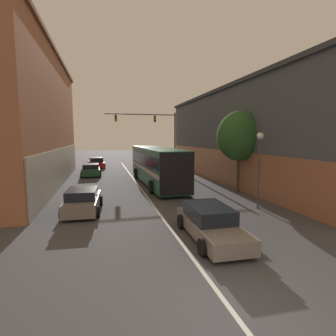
{
  "coord_description": "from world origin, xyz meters",
  "views": [
    {
      "loc": [
        -2.91,
        -4.99,
        4.17
      ],
      "look_at": [
        2.23,
        15.65,
        1.65
      ],
      "focal_mm": 28.0,
      "sensor_mm": 36.0,
      "label": 1
    }
  ],
  "objects_px": {
    "parked_car_left_near": "(96,163)",
    "street_tree_near": "(239,136)",
    "bus": "(156,164)",
    "traffic_signal_gantry": "(156,128)",
    "hatchback_foreground": "(210,223)",
    "street_lamp": "(259,158)",
    "parked_car_left_mid": "(91,170)",
    "parked_car_left_far": "(83,201)"
  },
  "relations": [
    {
      "from": "parked_car_left_near",
      "to": "street_tree_near",
      "type": "xyz_separation_m",
      "value": [
        10.84,
        -18.93,
        3.56
      ]
    },
    {
      "from": "bus",
      "to": "traffic_signal_gantry",
      "type": "bearing_deg",
      "value": -12.76
    },
    {
      "from": "hatchback_foreground",
      "to": "street_lamp",
      "type": "xyz_separation_m",
      "value": [
        4.57,
        3.64,
        2.32
      ]
    },
    {
      "from": "hatchback_foreground",
      "to": "parked_car_left_mid",
      "type": "height_order",
      "value": "hatchback_foreground"
    },
    {
      "from": "parked_car_left_mid",
      "to": "street_tree_near",
      "type": "distance_m",
      "value": 16.48
    },
    {
      "from": "hatchback_foreground",
      "to": "parked_car_left_mid",
      "type": "distance_m",
      "value": 20.32
    },
    {
      "from": "street_lamp",
      "to": "street_tree_near",
      "type": "relative_size",
      "value": 0.73
    },
    {
      "from": "parked_car_left_near",
      "to": "traffic_signal_gantry",
      "type": "height_order",
      "value": "traffic_signal_gantry"
    },
    {
      "from": "parked_car_left_mid",
      "to": "traffic_signal_gantry",
      "type": "bearing_deg",
      "value": -68.16
    },
    {
      "from": "hatchback_foreground",
      "to": "traffic_signal_gantry",
      "type": "bearing_deg",
      "value": -4.39
    },
    {
      "from": "parked_car_left_far",
      "to": "street_lamp",
      "type": "height_order",
      "value": "street_lamp"
    },
    {
      "from": "bus",
      "to": "traffic_signal_gantry",
      "type": "distance_m",
      "value": 10.98
    },
    {
      "from": "traffic_signal_gantry",
      "to": "street_lamp",
      "type": "distance_m",
      "value": 19.72
    },
    {
      "from": "parked_car_left_far",
      "to": "street_tree_near",
      "type": "bearing_deg",
      "value": -72.38
    },
    {
      "from": "bus",
      "to": "street_lamp",
      "type": "height_order",
      "value": "street_lamp"
    },
    {
      "from": "parked_car_left_near",
      "to": "street_lamp",
      "type": "bearing_deg",
      "value": -164.78
    },
    {
      "from": "hatchback_foreground",
      "to": "street_lamp",
      "type": "bearing_deg",
      "value": -50.05
    },
    {
      "from": "parked_car_left_near",
      "to": "bus",
      "type": "bearing_deg",
      "value": -166.13
    },
    {
      "from": "parked_car_left_mid",
      "to": "bus",
      "type": "bearing_deg",
      "value": -141.02
    },
    {
      "from": "hatchback_foreground",
      "to": "parked_car_left_near",
      "type": "bearing_deg",
      "value": 12.27
    },
    {
      "from": "street_tree_near",
      "to": "hatchback_foreground",
      "type": "bearing_deg",
      "value": -125.25
    },
    {
      "from": "hatchback_foreground",
      "to": "parked_car_left_far",
      "type": "relative_size",
      "value": 1.18
    },
    {
      "from": "bus",
      "to": "parked_car_left_far",
      "type": "bearing_deg",
      "value": 141.62
    },
    {
      "from": "bus",
      "to": "parked_car_left_near",
      "type": "xyz_separation_m",
      "value": [
        -5.5,
        14.09,
        -1.14
      ]
    },
    {
      "from": "bus",
      "to": "street_tree_near",
      "type": "relative_size",
      "value": 2.03
    },
    {
      "from": "parked_car_left_near",
      "to": "parked_car_left_far",
      "type": "relative_size",
      "value": 1.03
    },
    {
      "from": "parked_car_left_far",
      "to": "traffic_signal_gantry",
      "type": "xyz_separation_m",
      "value": [
        7.74,
        17.89,
        4.63
      ]
    },
    {
      "from": "bus",
      "to": "parked_car_left_mid",
      "type": "xyz_separation_m",
      "value": [
        -5.88,
        6.68,
        -1.19
      ]
    },
    {
      "from": "hatchback_foreground",
      "to": "parked_car_left_far",
      "type": "height_order",
      "value": "same"
    },
    {
      "from": "hatchback_foreground",
      "to": "parked_car_left_near",
      "type": "distance_m",
      "value": 27.44
    },
    {
      "from": "bus",
      "to": "street_tree_near",
      "type": "height_order",
      "value": "street_tree_near"
    },
    {
      "from": "hatchback_foreground",
      "to": "street_tree_near",
      "type": "xyz_separation_m",
      "value": [
        5.67,
        8.02,
        3.6
      ]
    },
    {
      "from": "street_lamp",
      "to": "parked_car_left_mid",
      "type": "bearing_deg",
      "value": 122.48
    },
    {
      "from": "street_tree_near",
      "to": "parked_car_left_far",
      "type": "bearing_deg",
      "value": -165.73
    },
    {
      "from": "parked_car_left_far",
      "to": "street_lamp",
      "type": "xyz_separation_m",
      "value": [
        9.97,
        -1.57,
        2.32
      ]
    },
    {
      "from": "hatchback_foreground",
      "to": "street_tree_near",
      "type": "height_order",
      "value": "street_tree_near"
    },
    {
      "from": "traffic_signal_gantry",
      "to": "street_lamp",
      "type": "bearing_deg",
      "value": -83.48
    },
    {
      "from": "bus",
      "to": "parked_car_left_near",
      "type": "distance_m",
      "value": 15.17
    },
    {
      "from": "parked_car_left_far",
      "to": "bus",
      "type": "bearing_deg",
      "value": -33.43
    },
    {
      "from": "bus",
      "to": "street_lamp",
      "type": "distance_m",
      "value": 10.22
    },
    {
      "from": "parked_car_left_near",
      "to": "street_lamp",
      "type": "height_order",
      "value": "street_lamp"
    },
    {
      "from": "bus",
      "to": "parked_car_left_mid",
      "type": "relative_size",
      "value": 3.1
    }
  ]
}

